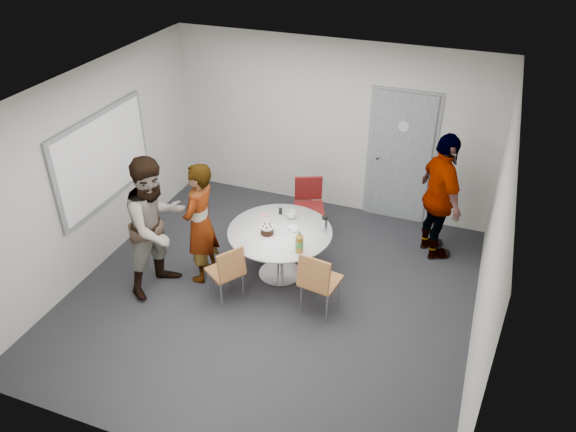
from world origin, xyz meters
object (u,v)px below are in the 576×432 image
at_px(table, 281,237).
at_px(whiteboard, 103,159).
at_px(person_main, 200,223).
at_px(person_left, 156,226).
at_px(chair_near_left, 228,269).
at_px(door, 400,158).
at_px(chair_near_right, 318,279).
at_px(chair_far, 309,200).
at_px(person_right, 440,197).

bearing_deg(table, whiteboard, -174.43).
height_order(person_main, person_left, person_left).
bearing_deg(chair_near_left, person_left, 124.38).
bearing_deg(whiteboard, person_main, -5.43).
bearing_deg(person_left, door, -25.06).
bearing_deg(chair_near_right, person_left, -167.31).
height_order(door, person_left, door).
bearing_deg(chair_far, whiteboard, 7.02).
xyz_separation_m(door, person_left, (-2.51, -2.78, -0.09)).
distance_m(chair_far, person_left, 2.37).
bearing_deg(person_main, person_left, -48.93).
bearing_deg(person_right, person_main, 89.05).
bearing_deg(table, person_left, -151.95).
distance_m(person_left, person_right, 3.78).
relative_size(whiteboard, chair_near_right, 2.10).
relative_size(door, whiteboard, 1.12).
height_order(chair_near_left, person_right, person_right).
distance_m(whiteboard, table, 2.58).
relative_size(person_main, person_left, 0.90).
distance_m(person_main, person_left, 0.56).
height_order(whiteboard, chair_near_right, whiteboard).
bearing_deg(person_right, chair_near_right, 116.90).
bearing_deg(whiteboard, door, 32.66).
bearing_deg(person_left, person_right, -41.54).
bearing_deg(chair_near_left, whiteboard, 109.87).
relative_size(chair_near_right, person_left, 0.48).
bearing_deg(whiteboard, table, 5.57).
xyz_separation_m(chair_near_right, person_main, (-1.66, 0.21, 0.29)).
bearing_deg(chair_near_right, person_right, 66.03).
distance_m(door, chair_near_right, 2.71).
xyz_separation_m(table, person_right, (1.84, 1.23, 0.31)).
relative_size(door, person_left, 1.13).
distance_m(table, chair_far, 1.15).
bearing_deg(chair_far, table, 67.64).
bearing_deg(whiteboard, person_right, 18.99).
height_order(chair_far, person_right, person_right).
height_order(chair_near_right, chair_far, chair_near_right).
height_order(table, chair_near_left, table).
distance_m(chair_near_right, person_left, 2.12).
distance_m(table, chair_near_left, 0.85).
height_order(table, person_main, person_main).
bearing_deg(chair_near_right, chair_near_left, -164.40).
xyz_separation_m(door, chair_far, (-1.13, -0.90, -0.48)).
height_order(chair_far, person_main, person_main).
relative_size(chair_near_left, chair_near_right, 0.90).
relative_size(door, person_right, 1.15).
xyz_separation_m(whiteboard, table, (2.43, 0.24, -0.83)).
bearing_deg(door, person_right, -48.71).
bearing_deg(chair_far, person_main, 34.90).
bearing_deg(person_main, chair_far, 147.38).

